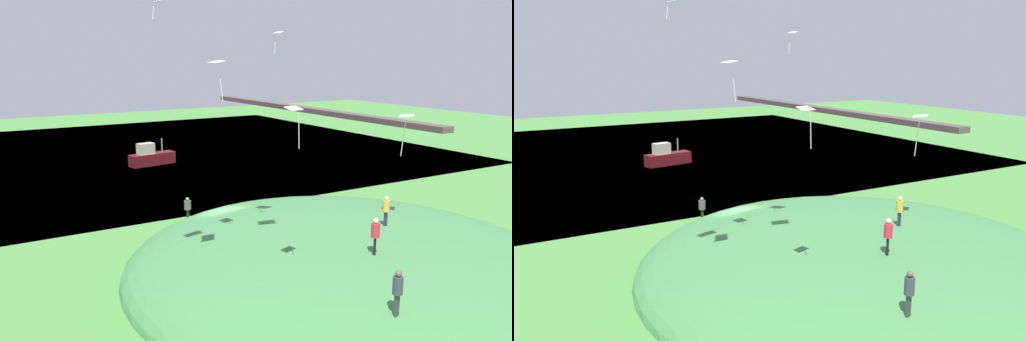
# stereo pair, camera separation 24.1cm
# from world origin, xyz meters

# --- Properties ---
(ground_plane) EXTENTS (160.00, 160.00, 0.00)m
(ground_plane) POSITION_xyz_m (0.00, 0.00, 0.00)
(ground_plane) COLOR #4A8B3E
(lake_water) EXTENTS (56.30, 80.00, 0.40)m
(lake_water) POSITION_xyz_m (-33.68, 0.00, -0.20)
(lake_water) COLOR #436387
(lake_water) RESTS_ON ground_plane
(grass_hill) EXTENTS (26.00, 24.58, 5.55)m
(grass_hill) POSITION_xyz_m (8.78, 3.45, 0.00)
(grass_hill) COLOR #438247
(grass_hill) RESTS_ON ground_plane
(bridge_deck_far) EXTENTS (50.67, 1.80, 0.70)m
(bridge_deck_far) POSITION_xyz_m (-33.68, 31.65, 3.88)
(bridge_deck_far) COLOR brown
(boat_on_lake) EXTENTS (2.29, 5.20, 2.77)m
(boat_on_lake) POSITION_xyz_m (-25.23, 4.71, 0.86)
(boat_on_lake) COLOR #531115
(boat_on_lake) RESTS_ON lake_water
(person_watching_kites) EXTENTS (0.47, 0.47, 1.64)m
(person_watching_kites) POSITION_xyz_m (9.88, 4.97, 3.78)
(person_watching_kites) COLOR #262946
(person_watching_kites) RESTS_ON grass_hill
(person_with_child) EXTENTS (0.56, 0.56, 1.64)m
(person_with_child) POSITION_xyz_m (-3.20, -0.83, 1.50)
(person_with_child) COLOR black
(person_with_child) RESTS_ON grass_hill
(person_walking_path) EXTENTS (0.47, 0.47, 1.85)m
(person_walking_path) POSITION_xyz_m (16.64, -0.96, 3.15)
(person_walking_path) COLOR #303937
(person_walking_path) RESTS_ON grass_hill
(person_on_hilltop) EXTENTS (0.57, 0.57, 1.76)m
(person_on_hilltop) POSITION_xyz_m (12.58, 1.67, 3.74)
(person_on_hilltop) COLOR black
(person_on_hilltop) RESTS_ON grass_hill
(kite_0) EXTENTS (0.59, 0.75, 1.70)m
(kite_0) POSITION_xyz_m (12.95, -3.27, 9.58)
(kite_0) COLOR silver
(kite_1) EXTENTS (1.29, 1.33, 2.28)m
(kite_1) POSITION_xyz_m (9.52, 6.48, 8.45)
(kite_1) COLOR white
(kite_3) EXTENTS (0.71, 0.54, 1.48)m
(kite_3) POSITION_xyz_m (-0.57, 4.78, 13.06)
(kite_3) COLOR white
(kite_7) EXTENTS (0.85, 0.60, 1.93)m
(kite_7) POSITION_xyz_m (7.33, -3.79, 11.32)
(kite_7) COLOR silver
(kite_8) EXTENTS (0.79, 0.66, 1.05)m
(kite_8) POSITION_xyz_m (-0.07, -3.77, 14.65)
(kite_8) COLOR white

